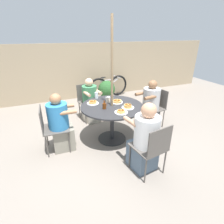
{
  "coord_description": "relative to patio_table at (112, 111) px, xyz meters",
  "views": [
    {
      "loc": [
        -1.2,
        -2.96,
        2.08
      ],
      "look_at": [
        0.0,
        0.0,
        0.63
      ],
      "focal_mm": 28.0,
      "sensor_mm": 36.0,
      "label": 1
    }
  ],
  "objects": [
    {
      "name": "bicycle",
      "position": [
        0.88,
        2.52,
        -0.28
      ],
      "size": [
        1.51,
        0.44,
        0.74
      ],
      "rotation": [
        0.0,
        0.0,
        0.15
      ],
      "color": "black",
      "rests_on": "ground"
    },
    {
      "name": "patio_chair_west",
      "position": [
        1.18,
        0.18,
        -0.13
      ],
      "size": [
        0.53,
        0.53,
        0.9
      ],
      "rotation": [
        0.0,
        0.0,
        -4.56
      ],
      "color": "#514C47",
      "rests_on": "ground"
    },
    {
      "name": "syrup_bottle",
      "position": [
        -0.19,
        -0.09,
        0.18
      ],
      "size": [
        0.09,
        0.07,
        0.16
      ],
      "color": "#602D0F",
      "rests_on": "patio_table"
    },
    {
      "name": "pancake_plate_a",
      "position": [
        0.02,
        -0.38,
        0.13
      ],
      "size": [
        0.24,
        0.24,
        0.06
      ],
      "color": "white",
      "rests_on": "patio_table"
    },
    {
      "name": "diner_east",
      "position": [
        -1.01,
        0.05,
        -0.14
      ],
      "size": [
        0.52,
        0.38,
        1.13
      ],
      "rotation": [
        0.0,
        0.0,
        -1.62
      ],
      "color": "gray",
      "rests_on": "ground"
    },
    {
      "name": "potted_shrub",
      "position": [
        0.68,
        2.15,
        -0.28
      ],
      "size": [
        0.55,
        0.55,
        0.69
      ],
      "color": "#3D3D3F",
      "rests_on": "ground"
    },
    {
      "name": "pancake_plate_c",
      "position": [
        0.16,
        0.11,
        0.14
      ],
      "size": [
        0.24,
        0.24,
        0.06
      ],
      "color": "white",
      "rests_on": "patio_table"
    },
    {
      "name": "coffee_cup",
      "position": [
        -0.01,
        0.21,
        0.17
      ],
      "size": [
        0.09,
        0.09,
        0.11
      ],
      "color": "beige",
      "rests_on": "patio_table"
    },
    {
      "name": "patio_table",
      "position": [
        0.0,
        0.0,
        0.0
      ],
      "size": [
        1.24,
        1.24,
        0.77
      ],
      "color": "#28282B",
      "rests_on": "ground"
    },
    {
      "name": "diner_north",
      "position": [
        -0.17,
        1.0,
        -0.16
      ],
      "size": [
        0.43,
        0.53,
        1.1
      ],
      "rotation": [
        0.0,
        0.0,
        -2.97
      ],
      "color": "beige",
      "rests_on": "ground"
    },
    {
      "name": "diner_south",
      "position": [
        0.15,
        -1.0,
        -0.12
      ],
      "size": [
        0.45,
        0.58,
        1.18
      ],
      "rotation": [
        0.0,
        0.0,
        0.15
      ],
      "color": "slate",
      "rests_on": "ground"
    },
    {
      "name": "patio_chair_south",
      "position": [
        0.18,
        -1.18,
        -0.13
      ],
      "size": [
        0.53,
        0.53,
        0.9
      ],
      "rotation": [
        0.0,
        0.0,
        0.15
      ],
      "color": "#514C47",
      "rests_on": "ground"
    },
    {
      "name": "umbrella_pole",
      "position": [
        0.0,
        0.0,
        0.53
      ],
      "size": [
        0.05,
        0.05,
        2.36
      ],
      "primitive_type": "cylinder",
      "color": "#846B4C",
      "rests_on": "ground"
    },
    {
      "name": "pancake_plate_d",
      "position": [
        -0.32,
        0.24,
        0.14
      ],
      "size": [
        0.24,
        0.24,
        0.07
      ],
      "color": "white",
      "rests_on": "patio_table"
    },
    {
      "name": "diner_west",
      "position": [
        1.0,
        0.16,
        -0.14
      ],
      "size": [
        0.56,
        0.44,
        1.14
      ],
      "rotation": [
        0.0,
        0.0,
        -4.56
      ],
      "color": "#3D3D42",
      "rests_on": "ground"
    },
    {
      "name": "patio_chair_east",
      "position": [
        -1.19,
        0.05,
        -0.13
      ],
      "size": [
        0.48,
        0.48,
        0.9
      ],
      "rotation": [
        0.0,
        0.0,
        -1.62
      ],
      "color": "#514C47",
      "rests_on": "ground"
    },
    {
      "name": "pancake_plate_b",
      "position": [
        0.23,
        -0.23,
        0.14
      ],
      "size": [
        0.24,
        0.24,
        0.08
      ],
      "color": "white",
      "rests_on": "patio_table"
    },
    {
      "name": "ground_plane",
      "position": [
        0.0,
        0.0,
        -0.65
      ],
      "size": [
        12.0,
        12.0,
        0.0
      ],
      "primitive_type": "plane",
      "color": "gray"
    },
    {
      "name": "drinking_glass_a",
      "position": [
        -0.16,
        0.52,
        0.18
      ],
      "size": [
        0.07,
        0.07,
        0.14
      ],
      "primitive_type": "cylinder",
      "color": "silver",
      "rests_on": "patio_table"
    },
    {
      "name": "back_fence",
      "position": [
        0.0,
        2.84,
        0.25
      ],
      "size": [
        10.0,
        0.06,
        1.79
      ],
      "primitive_type": "cube",
      "color": "tan",
      "rests_on": "ground"
    },
    {
      "name": "patio_chair_north",
      "position": [
        -0.2,
        1.18,
        -0.13
      ],
      "size": [
        0.53,
        0.53,
        0.9
      ],
      "rotation": [
        0.0,
        0.0,
        -2.97
      ],
      "color": "#514C47",
      "rests_on": "ground"
    }
  ]
}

